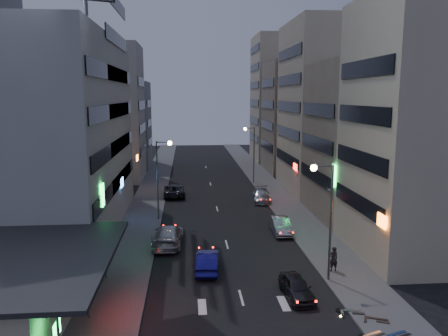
{
  "coord_description": "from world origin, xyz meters",
  "views": [
    {
      "loc": [
        -3.27,
        -21.64,
        12.61
      ],
      "look_at": [
        0.31,
        20.45,
        5.58
      ],
      "focal_mm": 35.0,
      "sensor_mm": 36.0,
      "label": 1
    }
  ],
  "objects": [
    {
      "name": "ground",
      "position": [
        0.0,
        0.0,
        0.0
      ],
      "size": [
        180.0,
        180.0,
        0.0
      ],
      "primitive_type": "plane",
      "color": "black",
      "rests_on": "ground"
    },
    {
      "name": "sidewalk_left",
      "position": [
        -8.0,
        30.0,
        0.06
      ],
      "size": [
        4.0,
        120.0,
        0.12
      ],
      "primitive_type": "cube",
      "color": "#4C4C4F",
      "rests_on": "ground"
    },
    {
      "name": "sidewalk_right",
      "position": [
        8.0,
        30.0,
        0.06
      ],
      "size": [
        4.0,
        120.0,
        0.12
      ],
      "primitive_type": "cube",
      "color": "#4C4C4F",
      "rests_on": "ground"
    },
    {
      "name": "white_building",
      "position": [
        -17.0,
        20.0,
        9.0
      ],
      "size": [
        14.0,
        24.0,
        18.0
      ],
      "primitive_type": "cube",
      "color": "#A4A39F",
      "rests_on": "ground"
    },
    {
      "name": "shophouse_near",
      "position": [
        15.0,
        10.5,
        10.0
      ],
      "size": [
        10.0,
        11.0,
        20.0
      ],
      "primitive_type": "cube",
      "color": "#BEB095",
      "rests_on": "ground"
    },
    {
      "name": "shophouse_mid",
      "position": [
        15.5,
        22.0,
        8.0
      ],
      "size": [
        11.0,
        12.0,
        16.0
      ],
      "primitive_type": "cube",
      "color": "gray",
      "rests_on": "ground"
    },
    {
      "name": "shophouse_far",
      "position": [
        15.0,
        35.0,
        11.0
      ],
      "size": [
        10.0,
        14.0,
        22.0
      ],
      "primitive_type": "cube",
      "color": "#BEB095",
      "rests_on": "ground"
    },
    {
      "name": "far_left_a",
      "position": [
        -15.5,
        45.0,
        10.0
      ],
      "size": [
        11.0,
        10.0,
        20.0
      ],
      "primitive_type": "cube",
      "color": "#A4A39F",
      "rests_on": "ground"
    },
    {
      "name": "far_left_b",
      "position": [
        -16.0,
        58.0,
        7.5
      ],
      "size": [
        12.0,
        10.0,
        15.0
      ],
      "primitive_type": "cube",
      "color": "gray",
      "rests_on": "ground"
    },
    {
      "name": "far_right_a",
      "position": [
        15.5,
        50.0,
        9.0
      ],
      "size": [
        11.0,
        12.0,
        18.0
      ],
      "primitive_type": "cube",
      "color": "gray",
      "rests_on": "ground"
    },
    {
      "name": "far_right_b",
      "position": [
        16.0,
        64.0,
        12.0
      ],
      "size": [
        12.0,
        12.0,
        24.0
      ],
      "primitive_type": "cube",
      "color": "#BEB095",
      "rests_on": "ground"
    },
    {
      "name": "street_lamp_right_near",
      "position": [
        5.9,
        6.0,
        5.36
      ],
      "size": [
        1.6,
        0.44,
        8.02
      ],
      "color": "#595B60",
      "rests_on": "sidewalk_right"
    },
    {
      "name": "street_lamp_left",
      "position": [
        -5.9,
        22.0,
        5.36
      ],
      "size": [
        1.6,
        0.44,
        8.02
      ],
      "color": "#595B60",
      "rests_on": "sidewalk_left"
    },
    {
      "name": "street_lamp_right_far",
      "position": [
        5.9,
        40.0,
        5.36
      ],
      "size": [
        1.6,
        0.44,
        8.02
      ],
      "color": "#595B60",
      "rests_on": "sidewalk_right"
    },
    {
      "name": "parked_car_right_near",
      "position": [
        3.49,
        3.78,
        0.67
      ],
      "size": [
        1.81,
        4.01,
        1.34
      ],
      "primitive_type": "imported",
      "rotation": [
        0.0,
        0.0,
        0.06
      ],
      "color": "#26252A",
      "rests_on": "ground"
    },
    {
      "name": "parked_car_right_mid",
      "position": [
        5.24,
        16.73,
        0.73
      ],
      "size": [
        1.61,
        4.48,
        1.47
      ],
      "primitive_type": "imported",
      "rotation": [
        0.0,
        0.0,
        -0.01
      ],
      "color": "#A8ABB1",
      "rests_on": "ground"
    },
    {
      "name": "parked_car_left",
      "position": [
        -4.98,
        32.7,
        0.77
      ],
      "size": [
        2.71,
        5.59,
        1.53
      ],
      "primitive_type": "imported",
      "rotation": [
        0.0,
        0.0,
        3.17
      ],
      "color": "#26272B",
      "rests_on": "ground"
    },
    {
      "name": "parked_car_right_far",
      "position": [
        5.6,
        29.02,
        0.73
      ],
      "size": [
        2.59,
        5.25,
        1.47
      ],
      "primitive_type": "imported",
      "rotation": [
        0.0,
        0.0,
        -0.11
      ],
      "color": "#A7ACB0",
      "rests_on": "ground"
    },
    {
      "name": "road_car_blue",
      "position": [
        -1.91,
        8.5,
        0.73
      ],
      "size": [
        1.92,
        4.53,
        1.45
      ],
      "primitive_type": "imported",
      "rotation": [
        0.0,
        0.0,
        3.05
      ],
      "color": "navy",
      "rests_on": "ground"
    },
    {
      "name": "road_car_silver",
      "position": [
        -5.0,
        14.26,
        0.86
      ],
      "size": [
        2.72,
        6.04,
        1.72
      ],
      "primitive_type": "imported",
      "rotation": [
        0.0,
        0.0,
        3.09
      ],
      "color": "#AEAFB7",
      "rests_on": "ground"
    },
    {
      "name": "person",
      "position": [
        7.09,
        7.38,
        1.03
      ],
      "size": [
        0.73,
        0.55,
        1.82
      ],
      "primitive_type": "imported",
      "rotation": [
        0.0,
        0.0,
        3.32
      ],
      "color": "black",
      "rests_on": "sidewalk_right"
    },
    {
      "name": "scooter_silver_a",
      "position": [
        6.91,
        -0.68,
        0.64
      ],
      "size": [
        1.13,
        1.78,
        1.04
      ],
      "primitive_type": null,
      "rotation": [
        0.0,
        0.0,
        1.93
      ],
      "color": "#B4B7BC",
      "rests_on": "sidewalk_right"
    },
    {
      "name": "scooter_blue",
      "position": [
        8.24,
        -0.79,
        0.7
      ],
      "size": [
        1.2,
        2.0,
        1.16
      ],
      "primitive_type": null,
      "rotation": [
        0.0,
        0.0,
        1.89
      ],
      "color": "navy",
      "rests_on": "sidewalk_right"
    },
    {
      "name": "scooter_black_b",
      "position": [
        7.95,
        0.35,
        0.72
      ],
      "size": [
        1.37,
        2.05,
        1.19
      ],
      "primitive_type": null,
      "rotation": [
        0.0,
        0.0,
        1.16
      ],
      "color": "black",
      "rests_on": "sidewalk_right"
    },
    {
      "name": "scooter_silver_b",
      "position": [
        6.91,
        1.48,
        0.72
      ],
      "size": [
        1.06,
        2.05,
        1.19
      ],
      "primitive_type": null,
      "rotation": [
        0.0,
        0.0,
        1.35
      ],
      "color": "gray",
      "rests_on": "sidewalk_right"
    }
  ]
}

